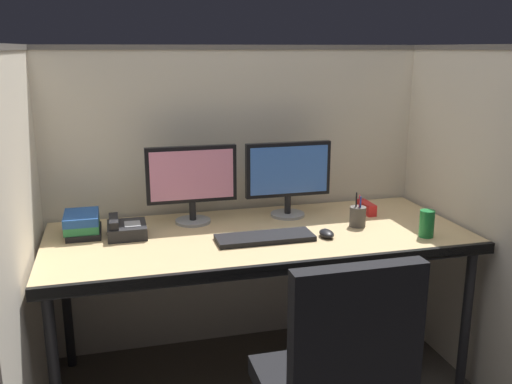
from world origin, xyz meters
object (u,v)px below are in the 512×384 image
Objects in this scene: desk at (259,244)px; book_stack at (82,224)px; monitor_right at (288,174)px; desk_phone at (126,229)px; keyboard_main at (264,238)px; soda_can at (427,224)px; pen_cup at (358,216)px; red_stapler at (366,208)px; monitor_left at (192,179)px; computer_mouse at (327,234)px.

desk is 8.76× the size of book_stack.
monitor_right is 1.00m from book_stack.
desk_phone is (0.19, -0.07, -0.02)m from book_stack.
desk_phone is (-0.59, 0.21, 0.02)m from keyboard_main.
soda_can is 0.75× the size of pen_cup.
red_stapler is (0.62, 0.27, 0.02)m from keyboard_main.
computer_mouse is (0.54, -0.37, -0.20)m from monitor_left.
soda_can is 0.81× the size of red_stapler.
computer_mouse is 0.59× the size of pen_cup.
desk is at bearing 155.81° from computer_mouse.
desk is 19.79× the size of computer_mouse.
computer_mouse is 0.44× the size of book_stack.
computer_mouse is (0.28, -0.12, 0.07)m from desk.
computer_mouse is at bearing -16.55° from book_stack.
soda_can is 0.64× the size of desk_phone.
desk is 0.80m from book_stack.
computer_mouse is 0.51× the size of desk_phone.
soda_can is at bearing -11.13° from keyboard_main.
soda_can is at bearing -42.71° from monitor_right.
red_stapler reaches higher than desk.
red_stapler is at bearing 41.91° from computer_mouse.
monitor_right is 2.63× the size of pen_cup.
monitor_right is at bearing 100.72° from computer_mouse.
desk is 10.00× the size of desk_phone.
desk_phone reaches higher than red_stapler.
monitor_right is 0.44m from keyboard_main.
pen_cup is 0.75× the size of book_stack.
monitor_left is 1.00× the size of keyboard_main.
pen_cup is at bearing 136.86° from soda_can.
pen_cup is at bearing -9.13° from book_stack.
computer_mouse reaches higher than keyboard_main.
computer_mouse is at bearing 166.23° from soda_can.
pen_cup reaches higher than desk.
monitor_right reaches higher than desk.
red_stapler is (-0.10, 0.41, -0.03)m from soda_can.
soda_can is (0.98, -0.47, -0.15)m from monitor_left.
desk_phone is at bearing -20.15° from book_stack.
monitor_right is 0.45m from red_stapler.
monitor_right is 1.98× the size of book_stack.
computer_mouse is 1.10m from book_stack.
soda_can is 0.56× the size of book_stack.
soda_can is (0.71, -0.14, 0.05)m from keyboard_main.
monitor_right is 0.41m from computer_mouse.
desk is 0.61m from desk_phone.
monitor_left reaches higher than red_stapler.
pen_cup is (0.74, -0.25, -0.17)m from monitor_left.
computer_mouse reaches higher than desk.
computer_mouse is at bearing -24.19° from desk.
pen_cup is at bearing -1.53° from desk.
desk_phone is (-1.07, 0.13, -0.02)m from pen_cup.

